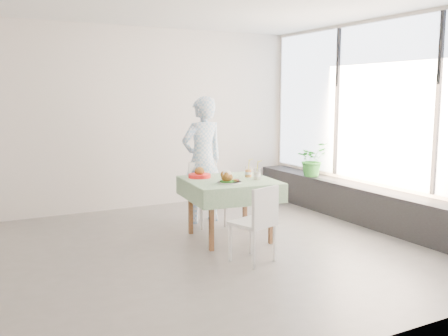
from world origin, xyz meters
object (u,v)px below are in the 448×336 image
juice_cup_orange (248,172)px  chair_near (253,238)px  cafe_table (229,202)px  potted_plant (312,159)px  main_dish (228,179)px  diner (202,160)px  chair_far (208,206)px

juice_cup_orange → chair_near: bearing=-117.8°
cafe_table → potted_plant: potted_plant is taller
main_dish → potted_plant: 2.38m
chair_near → diner: 1.90m
chair_near → potted_plant: size_ratio=1.55×
chair_near → main_dish: size_ratio=2.76×
cafe_table → potted_plant: size_ratio=2.15×
juice_cup_orange → potted_plant: 1.88m
chair_far → juice_cup_orange: juice_cup_orange is taller
diner → cafe_table: bearing=78.7°
cafe_table → potted_plant: bearing=24.6°
cafe_table → chair_near: 0.92m
potted_plant → chair_far: bearing=-173.9°
chair_near → main_dish: bearing=85.1°
chair_near → diner: diner is taller
chair_far → diner: diner is taller
chair_far → chair_near: size_ratio=1.03×
diner → chair_far: bearing=75.7°
juice_cup_orange → potted_plant: potted_plant is taller
diner → main_dish: 1.14m
cafe_table → juice_cup_orange: size_ratio=4.37×
cafe_table → juice_cup_orange: bearing=8.3°
chair_near → potted_plant: 2.84m
cafe_table → juice_cup_orange: juice_cup_orange is taller
diner → main_dish: size_ratio=5.82×
main_dish → potted_plant: size_ratio=0.56×
chair_near → chair_far: bearing=81.5°
chair_far → main_dish: bearing=-101.0°
cafe_table → diner: diner is taller
main_dish → juice_cup_orange: juice_cup_orange is taller
main_dish → chair_near: bearing=-94.9°
main_dish → juice_cup_orange: bearing=30.9°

